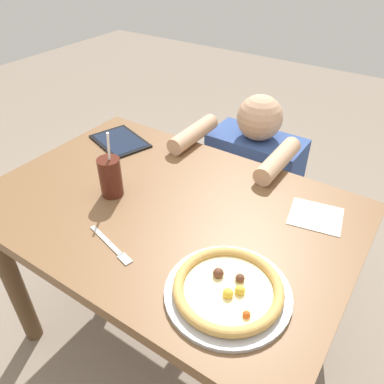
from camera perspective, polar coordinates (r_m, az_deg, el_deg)
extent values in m
plane|color=gray|center=(1.81, -2.86, -20.94)|extent=(8.00, 8.00, 0.00)
cube|color=brown|center=(1.26, -3.84, -2.72)|extent=(1.21, 0.82, 0.04)
cylinder|color=brown|center=(1.69, -25.30, -12.04)|extent=(0.07, 0.07, 0.71)
cylinder|color=brown|center=(1.97, -9.84, -0.74)|extent=(0.07, 0.07, 0.71)
cylinder|color=brown|center=(1.61, 20.09, -13.37)|extent=(0.07, 0.07, 0.71)
cylinder|color=#B7B7BC|center=(0.99, 5.39, -14.86)|extent=(0.32, 0.32, 0.01)
cylinder|color=#EFD68C|center=(0.98, 5.43, -14.45)|extent=(0.22, 0.22, 0.01)
torus|color=tan|center=(0.97, 5.46, -14.14)|extent=(0.28, 0.28, 0.03)
sphere|color=gold|center=(0.96, 5.43, -14.93)|extent=(0.03, 0.03, 0.03)
sphere|color=brown|center=(1.00, 3.98, -12.06)|extent=(0.03, 0.03, 0.03)
sphere|color=brown|center=(0.99, 7.22, -12.73)|extent=(0.02, 0.02, 0.02)
sphere|color=gold|center=(0.97, 7.23, -14.43)|extent=(0.03, 0.03, 0.03)
sphere|color=#BF4C19|center=(0.93, 8.19, -17.76)|extent=(0.02, 0.02, 0.02)
cylinder|color=#4C1E14|center=(1.29, -12.14, 2.21)|extent=(0.08, 0.08, 0.14)
cylinder|color=white|center=(1.22, -12.41, 6.37)|extent=(0.03, 0.02, 0.12)
cube|color=white|center=(1.26, 18.09, -3.48)|extent=(0.18, 0.17, 0.00)
cube|color=silver|center=(1.15, -12.79, -7.08)|extent=(0.16, 0.05, 0.00)
cube|color=silver|center=(1.08, -10.04, -9.89)|extent=(0.05, 0.03, 0.00)
cube|color=black|center=(1.63, -10.76, 7.50)|extent=(0.28, 0.24, 0.01)
cube|color=#192338|center=(1.63, -10.78, 7.64)|extent=(0.25, 0.20, 0.00)
cylinder|color=#333847|center=(2.01, 8.36, -4.52)|extent=(0.34, 0.34, 0.45)
cube|color=#334C8C|center=(1.79, 9.36, 4.27)|extent=(0.42, 0.22, 0.27)
sphere|color=tan|center=(1.68, 10.13, 10.93)|extent=(0.20, 0.20, 0.20)
cylinder|color=tan|center=(1.60, 0.22, 8.73)|extent=(0.07, 0.28, 0.07)
cylinder|color=tan|center=(1.45, 12.80, 4.67)|extent=(0.07, 0.28, 0.07)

